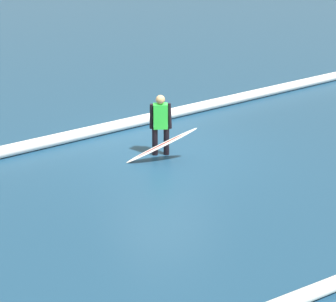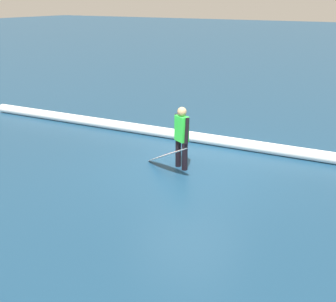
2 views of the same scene
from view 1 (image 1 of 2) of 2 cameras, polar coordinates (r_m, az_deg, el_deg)
The scene contains 5 objects.
ground_plane at distance 12.79m, azimuth -0.56°, elevation -0.02°, with size 143.01×143.01×0.00m, color navy.
surfer at distance 12.29m, azimuth -0.83°, elevation 3.24°, with size 0.47×0.34×1.52m.
surfboard at distance 12.06m, azimuth -0.75°, elevation 0.62°, with size 1.63×0.94×0.86m.
wave_crest_foreground at distance 14.91m, azimuth 0.09°, elevation 4.14°, with size 0.30×0.30×19.41m, color white.
wave_crest_midground at distance 8.24m, azimuth 15.57°, elevation -15.00°, with size 0.23×0.23×17.25m, color white.
Camera 1 is at (5.83, 10.14, 5.16)m, focal length 54.81 mm.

